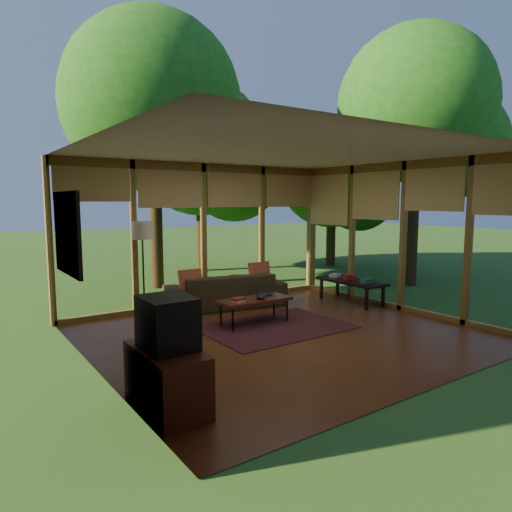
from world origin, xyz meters
TOP-DOWN VIEW (x-y plane):
  - floor at (0.00, 0.00)m, footprint 5.50×5.50m
  - ceiling at (0.00, 0.00)m, footprint 5.50×5.50m
  - wall_left at (-2.75, 0.00)m, footprint 0.04×5.00m
  - wall_front at (0.00, -2.50)m, footprint 5.50×0.04m
  - window_wall_back at (0.00, 2.50)m, footprint 5.50×0.12m
  - window_wall_right at (2.75, 0.00)m, footprint 0.12×5.00m
  - exterior_lawn at (8.00, 8.00)m, footprint 40.00×40.00m
  - tree_nw at (-0.07, 4.68)m, footprint 3.98×3.98m
  - tree_ne at (2.01, 6.48)m, footprint 3.85×3.85m
  - tree_se at (4.97, 1.50)m, footprint 3.53×3.53m
  - tree_far at (5.65, 4.98)m, footprint 3.28×3.28m
  - rug at (0.10, 0.36)m, footprint 2.26×1.60m
  - sofa at (0.18, 2.00)m, footprint 2.33×1.26m
  - pillow_left at (-0.57, 1.95)m, footprint 0.40×0.21m
  - pillow_right at (0.93, 1.95)m, footprint 0.42×0.22m
  - ct_book_lower at (-0.40, 0.65)m, footprint 0.24×0.21m
  - ct_book_upper at (-0.40, 0.65)m, footprint 0.23×0.19m
  - ct_book_side at (0.20, 0.78)m, footprint 0.23×0.18m
  - ct_bowl at (0.00, 0.60)m, footprint 0.16×0.16m
  - media_cabinet at (-2.47, -1.32)m, footprint 0.50×1.00m
  - television at (-2.45, -1.32)m, footprint 0.45×0.55m
  - console_book_a at (2.40, 0.51)m, footprint 0.23×0.18m
  - console_book_b at (2.40, 0.96)m, footprint 0.25×0.21m
  - console_book_c at (2.40, 1.36)m, footprint 0.25×0.21m
  - floor_lamp at (-1.35, 2.17)m, footprint 0.36×0.36m
  - coffee_table at (-0.05, 0.70)m, footprint 1.20×0.50m
  - side_console at (2.40, 0.91)m, footprint 0.60×1.40m
  - wall_painting at (-2.71, 1.40)m, footprint 0.06×1.35m

SIDE VIEW (x-z plane):
  - exterior_lawn at x=8.00m, z-range -0.01..-0.01m
  - floor at x=0.00m, z-range 0.00..0.00m
  - rug at x=0.10m, z-range 0.00..0.01m
  - media_cabinet at x=-2.47m, z-range 0.00..0.60m
  - sofa at x=0.18m, z-range 0.00..0.64m
  - coffee_table at x=-0.05m, z-range 0.18..0.60m
  - side_console at x=2.40m, z-range 0.18..0.64m
  - ct_book_lower at x=-0.40m, z-range 0.42..0.46m
  - ct_book_side at x=0.20m, z-range 0.42..0.46m
  - ct_bowl at x=0.00m, z-range 0.42..0.50m
  - ct_book_upper at x=-0.40m, z-range 0.45..0.49m
  - console_book_c at x=2.40m, z-range 0.45..0.52m
  - console_book_a at x=2.40m, z-range 0.46..0.54m
  - console_book_b at x=2.40m, z-range 0.46..0.55m
  - pillow_left at x=-0.57m, z-range 0.37..0.79m
  - pillow_right at x=0.93m, z-range 0.37..0.81m
  - television at x=-2.45m, z-range 0.60..1.10m
  - wall_left at x=-2.75m, z-range 0.00..2.70m
  - wall_front at x=0.00m, z-range 0.00..2.70m
  - window_wall_back at x=0.00m, z-range 0.00..2.70m
  - window_wall_right at x=2.75m, z-range 0.00..2.70m
  - floor_lamp at x=-1.35m, z-range 0.58..2.23m
  - wall_painting at x=-2.71m, z-range 0.98..2.12m
  - ceiling at x=0.00m, z-range 2.70..2.70m
  - tree_far at x=5.65m, z-range 0.58..5.05m
  - tree_ne at x=2.01m, z-range 0.78..6.21m
  - tree_nw at x=-0.07m, z-range 1.08..7.23m
  - tree_se at x=4.97m, z-range 1.19..7.13m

